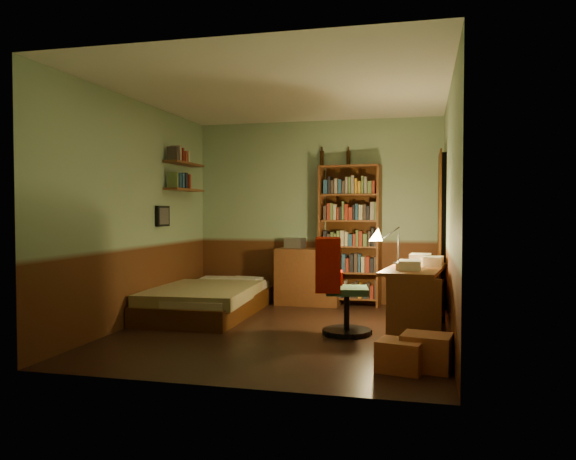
% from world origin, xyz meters
% --- Properties ---
extents(floor, '(3.50, 4.00, 0.02)m').
position_xyz_m(floor, '(0.00, 0.00, -0.01)').
color(floor, black).
rests_on(floor, ground).
extents(ceiling, '(3.50, 4.00, 0.02)m').
position_xyz_m(ceiling, '(0.00, 0.00, 2.61)').
color(ceiling, silver).
rests_on(ceiling, wall_back).
extents(wall_back, '(3.50, 0.02, 2.60)m').
position_xyz_m(wall_back, '(0.00, 2.01, 1.30)').
color(wall_back, '#86A581').
rests_on(wall_back, ground).
extents(wall_left, '(0.02, 4.00, 2.60)m').
position_xyz_m(wall_left, '(-1.76, 0.00, 1.30)').
color(wall_left, '#86A581').
rests_on(wall_left, ground).
extents(wall_right, '(0.02, 4.00, 2.60)m').
position_xyz_m(wall_right, '(1.76, 0.00, 1.30)').
color(wall_right, '#86A581').
rests_on(wall_right, ground).
extents(wall_front, '(3.50, 0.02, 2.60)m').
position_xyz_m(wall_front, '(0.00, -2.01, 1.30)').
color(wall_front, '#86A581').
rests_on(wall_front, ground).
extents(doorway, '(0.06, 0.90, 2.00)m').
position_xyz_m(doorway, '(1.72, 1.30, 1.00)').
color(doorway, black).
rests_on(doorway, ground).
extents(door_trim, '(0.02, 0.98, 2.08)m').
position_xyz_m(door_trim, '(1.69, 1.30, 1.00)').
color(door_trim, '#3F200B').
rests_on(door_trim, ground).
extents(bed, '(1.15, 2.12, 0.63)m').
position_xyz_m(bed, '(-1.17, 0.77, 0.31)').
color(bed, olive).
rests_on(bed, ground).
extents(dresser, '(0.90, 0.47, 0.79)m').
position_xyz_m(dresser, '(-0.07, 1.76, 0.39)').
color(dresser, brown).
rests_on(dresser, ground).
extents(mini_stereo, '(0.29, 0.24, 0.14)m').
position_xyz_m(mini_stereo, '(-0.30, 1.89, 0.86)').
color(mini_stereo, '#B2B2B7').
rests_on(mini_stereo, dresser).
extents(bookshelf, '(0.86, 0.35, 1.95)m').
position_xyz_m(bookshelf, '(0.50, 1.85, 0.97)').
color(bookshelf, brown).
rests_on(bookshelf, ground).
extents(bottle_left, '(0.07, 0.07, 0.22)m').
position_xyz_m(bottle_left, '(0.08, 1.96, 2.06)').
color(bottle_left, black).
rests_on(bottle_left, bookshelf).
extents(bottle_right, '(0.07, 0.07, 0.21)m').
position_xyz_m(bottle_right, '(0.46, 1.96, 2.05)').
color(bottle_right, black).
rests_on(bottle_right, bookshelf).
extents(desk, '(0.71, 1.39, 0.71)m').
position_xyz_m(desk, '(1.41, 0.20, 0.36)').
color(desk, brown).
rests_on(desk, ground).
extents(paper_stack, '(0.23, 0.29, 0.10)m').
position_xyz_m(paper_stack, '(1.60, 0.39, 0.77)').
color(paper_stack, silver).
rests_on(paper_stack, desk).
extents(desk_lamp, '(0.18, 0.18, 0.52)m').
position_xyz_m(desk_lamp, '(1.22, 0.54, 0.98)').
color(desk_lamp, black).
rests_on(desk_lamp, desk).
extents(office_chair, '(0.58, 0.53, 1.03)m').
position_xyz_m(office_chair, '(0.71, -0.00, 0.51)').
color(office_chair, '#2A4F39').
rests_on(office_chair, ground).
extents(red_jacket, '(0.31, 0.50, 0.56)m').
position_xyz_m(red_jacket, '(0.86, 0.19, 1.31)').
color(red_jacket, '#A51302').
rests_on(red_jacket, office_chair).
extents(wall_shelf_lower, '(0.20, 0.90, 0.03)m').
position_xyz_m(wall_shelf_lower, '(-1.64, 1.10, 1.60)').
color(wall_shelf_lower, brown).
rests_on(wall_shelf_lower, wall_left).
extents(wall_shelf_upper, '(0.20, 0.90, 0.03)m').
position_xyz_m(wall_shelf_upper, '(-1.64, 1.10, 1.95)').
color(wall_shelf_upper, brown).
rests_on(wall_shelf_upper, wall_left).
extents(framed_picture, '(0.04, 0.32, 0.26)m').
position_xyz_m(framed_picture, '(-1.72, 0.60, 1.25)').
color(framed_picture, black).
rests_on(framed_picture, wall_left).
extents(cardboard_box_a, '(0.44, 0.38, 0.30)m').
position_xyz_m(cardboard_box_a, '(1.53, -1.17, 0.15)').
color(cardboard_box_a, '#A96643').
rests_on(cardboard_box_a, ground).
extents(cardboard_box_b, '(0.42, 0.37, 0.26)m').
position_xyz_m(cardboard_box_b, '(1.32, -1.27, 0.13)').
color(cardboard_box_b, '#A96643').
rests_on(cardboard_box_b, ground).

